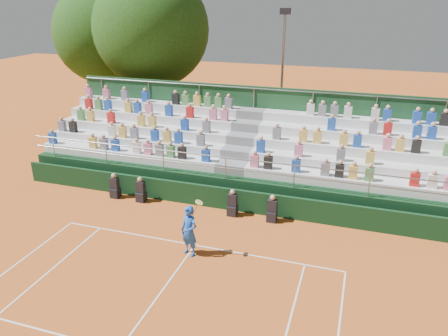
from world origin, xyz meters
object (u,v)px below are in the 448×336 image
(tennis_player, at_px, (189,231))
(tree_west, at_px, (104,34))
(tree_east, at_px, (151,29))
(floodlight_mast, at_px, (282,68))

(tennis_player, height_order, tree_west, tree_west)
(tree_east, height_order, floodlight_mast, tree_east)
(tennis_player, xyz_separation_m, floodlight_mast, (0.57, 13.39, 3.74))
(tree_west, xyz_separation_m, tree_east, (4.24, -1.34, 0.47))
(tennis_player, relative_size, tree_east, 0.21)
(tree_west, relative_size, tree_east, 0.93)
(tennis_player, distance_m, tree_east, 15.85)
(tennis_player, height_order, floodlight_mast, floodlight_mast)
(tree_west, distance_m, tree_east, 4.47)
(tree_west, distance_m, floodlight_mast, 12.45)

